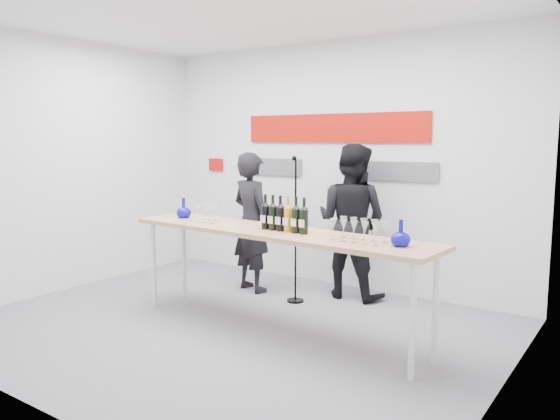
{
  "coord_description": "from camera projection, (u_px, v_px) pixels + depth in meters",
  "views": [
    {
      "loc": [
        3.34,
        -3.92,
        1.82
      ],
      "look_at": [
        0.41,
        0.28,
        1.15
      ],
      "focal_mm": 35.0,
      "sensor_mm": 36.0,
      "label": 1
    }
  ],
  "objects": [
    {
      "name": "ground",
      "position": [
        229.0,
        327.0,
        5.32
      ],
      "size": [
        5.0,
        5.0,
        0.0
      ],
      "primitive_type": "plane",
      "color": "slate",
      "rests_on": "ground"
    },
    {
      "name": "back_wall",
      "position": [
        333.0,
        165.0,
        6.75
      ],
      "size": [
        5.0,
        0.04,
        3.0
      ],
      "primitive_type": "cube",
      "color": "silver",
      "rests_on": "ground"
    },
    {
      "name": "signage",
      "position": [
        328.0,
        140.0,
        6.72
      ],
      "size": [
        3.38,
        0.02,
        0.79
      ],
      "color": "#A71007",
      "rests_on": "back_wall"
    },
    {
      "name": "tasting_table",
      "position": [
        274.0,
        238.0,
        5.12
      ],
      "size": [
        3.27,
        0.83,
        0.97
      ],
      "rotation": [
        0.0,
        0.0,
        -0.06
      ],
      "color": "tan",
      "rests_on": "ground"
    },
    {
      "name": "wine_bottles",
      "position": [
        284.0,
        214.0,
        5.01
      ],
      "size": [
        0.53,
        0.11,
        0.33
      ],
      "rotation": [
        0.0,
        0.0,
        -0.06
      ],
      "color": "black",
      "rests_on": "tasting_table"
    },
    {
      "name": "decanter_left",
      "position": [
        184.0,
        208.0,
        5.9
      ],
      "size": [
        0.16,
        0.16,
        0.21
      ],
      "primitive_type": null,
      "color": "#0A089E",
      "rests_on": "tasting_table"
    },
    {
      "name": "decanter_right",
      "position": [
        401.0,
        233.0,
        4.33
      ],
      "size": [
        0.16,
        0.16,
        0.21
      ],
      "primitive_type": null,
      "color": "#0A089E",
      "rests_on": "tasting_table"
    },
    {
      "name": "glasses_left",
      "position": [
        208.0,
        213.0,
        5.62
      ],
      "size": [
        0.26,
        0.24,
        0.18
      ],
      "color": "silver",
      "rests_on": "tasting_table"
    },
    {
      "name": "glasses_right",
      "position": [
        359.0,
        230.0,
        4.54
      ],
      "size": [
        0.47,
        0.25,
        0.18
      ],
      "color": "silver",
      "rests_on": "tasting_table"
    },
    {
      "name": "presenter_left",
      "position": [
        252.0,
        222.0,
        6.51
      ],
      "size": [
        0.69,
        0.54,
        1.66
      ],
      "primitive_type": "imported",
      "rotation": [
        0.0,
        0.0,
        2.89
      ],
      "color": "black",
      "rests_on": "ground"
    },
    {
      "name": "presenter_right",
      "position": [
        351.0,
        221.0,
        6.24
      ],
      "size": [
        0.86,
        0.67,
        1.76
      ],
      "primitive_type": "imported",
      "rotation": [
        0.0,
        0.0,
        3.14
      ],
      "color": "black",
      "rests_on": "ground"
    },
    {
      "name": "mic_stand",
      "position": [
        295.0,
        258.0,
        6.08
      ],
      "size": [
        0.19,
        0.19,
        1.64
      ],
      "rotation": [
        0.0,
        0.0,
        -0.07
      ],
      "color": "black",
      "rests_on": "ground"
    }
  ]
}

